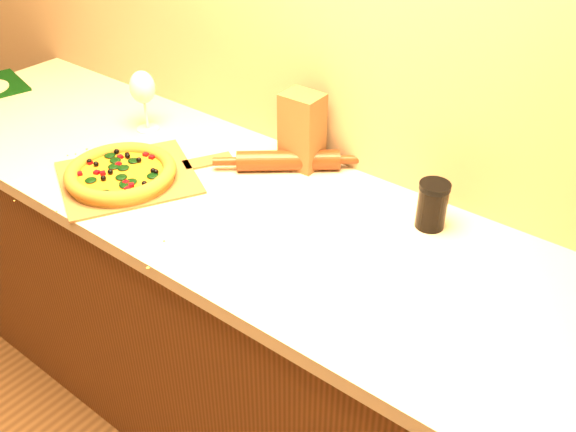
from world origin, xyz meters
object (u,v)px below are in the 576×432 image
Objects in this scene: pizza_peel at (133,176)px; rolling_pin at (288,160)px; wine_glass at (143,89)px; dark_jar at (432,205)px; pizza at (121,173)px.

pizza_peel is 1.51× the size of rolling_pin.
dark_jar is at bearing 4.60° from wine_glass.
rolling_pin is (0.32, 0.34, 0.00)m from pizza.
dark_jar is (0.77, 0.31, 0.06)m from pizza_peel.
rolling_pin is at bearing 46.36° from pizza.
wine_glass reaches higher than pizza_peel.
dark_jar is (0.45, -0.00, 0.03)m from rolling_pin.
pizza_peel is at bearing -135.93° from rolling_pin.
pizza reaches higher than pizza_peel.
dark_jar is at bearing 50.45° from pizza_peel.
pizza_peel is 4.18× the size of dark_jar.
pizza_peel is 0.33m from wine_glass.
wine_glass is (-0.51, -0.08, 0.11)m from rolling_pin.
dark_jar reaches higher than rolling_pin.
rolling_pin reaches higher than pizza_peel.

